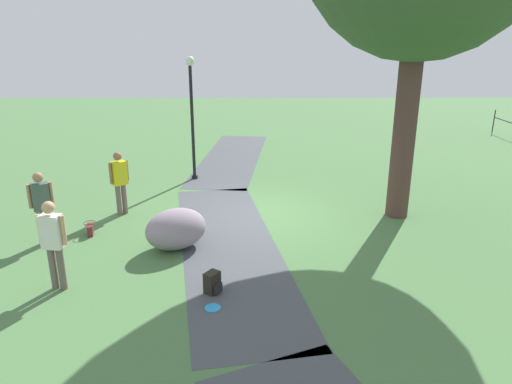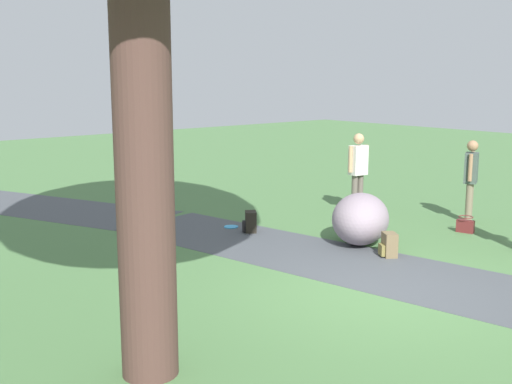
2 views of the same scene
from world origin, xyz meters
TOP-DOWN VIEW (x-y plane):
  - ground_plane at (0.00, 0.00)m, footprint 48.00×48.00m
  - footpath_segment_mid at (1.90, -0.72)m, footprint 8.23×3.38m
  - footpath_segment_far at (9.53, 1.49)m, footprint 8.18×4.99m
  - lawn_boulder at (2.00, -1.87)m, footprint 1.58×1.69m
  - woman_with_handbag at (1.70, -4.84)m, footprint 0.37×0.47m
  - man_near_boulder at (3.73, -3.78)m, footprint 0.28×0.52m
  - handbag_on_grass at (1.25, -4.01)m, footprint 0.34×0.34m
  - backpack_by_boulder at (1.16, -1.60)m, footprint 0.34×0.35m
  - spare_backpack_on_lawn at (3.90, -0.93)m, footprint 0.34×0.35m
  - frisbee_on_grass at (4.43, -0.90)m, footprint 0.28×0.28m

SIDE VIEW (x-z plane):
  - ground_plane at x=0.00m, z-range 0.00..0.00m
  - footpath_segment_mid at x=1.90m, z-range 0.00..0.01m
  - footpath_segment_far at x=9.53m, z-range 0.00..0.01m
  - frisbee_on_grass at x=4.43m, z-range 0.00..0.02m
  - handbag_on_grass at x=1.25m, z-range -0.01..0.29m
  - backpack_by_boulder at x=1.16m, z-range -0.01..0.39m
  - spare_backpack_on_lawn at x=3.90m, z-range -0.01..0.39m
  - lawn_boulder at x=2.00m, z-range 0.00..0.90m
  - woman_with_handbag at x=1.70m, z-range 0.13..1.78m
  - man_near_boulder at x=3.73m, z-range 0.14..1.85m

